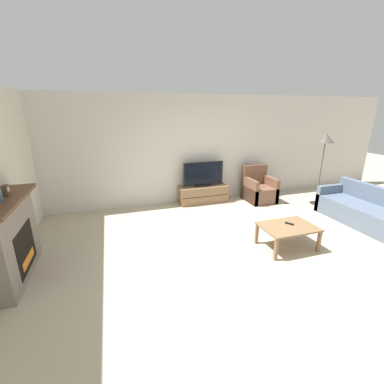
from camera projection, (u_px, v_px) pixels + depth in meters
The scene contains 11 objects.
ground_plane at pixel (244, 254), 4.35m from camera, with size 24.00×24.00×0.00m, color tan.
wall_back at pixel (192, 150), 6.55m from camera, with size 12.00×0.06×2.70m.
fireplace at pixel (11, 239), 3.57m from camera, with size 0.43×1.50×1.20m.
mantel_clock at pixel (5, 190), 3.51m from camera, with size 0.08×0.11×0.15m.
tv_stand at pixel (203, 194), 6.71m from camera, with size 1.28×0.41×0.44m.
tv at pixel (204, 175), 6.55m from camera, with size 1.05×0.18×0.64m.
armchair at pixel (258, 190), 6.84m from camera, with size 0.70×0.76×0.92m.
coffee_table at pixel (288, 229), 4.44m from camera, with size 0.93×0.66×0.41m.
remote at pixel (289, 224), 4.50m from camera, with size 0.12×0.15×0.02m.
couch at pixel (377, 216), 5.19m from camera, with size 0.82×2.40×0.78m.
floor_lamp at pixel (325, 142), 6.20m from camera, with size 0.39×0.39×1.79m.
Camera 1 is at (-2.01, -3.37, 2.32)m, focal length 24.00 mm.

